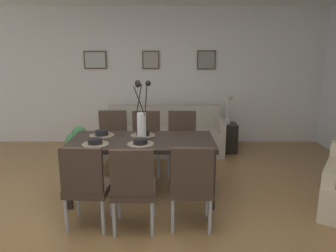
{
  "coord_description": "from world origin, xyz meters",
  "views": [
    {
      "loc": [
        0.61,
        -3.31,
        1.88
      ],
      "look_at": [
        0.62,
        0.91,
        0.87
      ],
      "focal_mm": 35.83,
      "sensor_mm": 36.0,
      "label": 1
    }
  ],
  "objects": [
    {
      "name": "dining_chair_far_left",
      "position": [
        0.26,
        -0.16,
        0.51
      ],
      "size": [
        0.45,
        0.45,
        0.92
      ],
      "color": "#3D2D23",
      "rests_on": "ground"
    },
    {
      "name": "dining_chair_mid_left",
      "position": [
        0.85,
        -0.1,
        0.51
      ],
      "size": [
        0.45,
        0.45,
        0.92
      ],
      "color": "#3D2D23",
      "rests_on": "ground"
    },
    {
      "name": "placemat_near_left",
      "position": [
        -0.26,
        0.52,
        0.74
      ],
      "size": [
        0.32,
        0.32,
        0.01
      ],
      "primitive_type": "cylinder",
      "color": "#7F705B",
      "rests_on": "dining_table"
    },
    {
      "name": "bowl_far_right",
      "position": [
        0.28,
        0.92,
        0.78
      ],
      "size": [
        0.17,
        0.17,
        0.07
      ],
      "color": "black",
      "rests_on": "dining_table"
    },
    {
      "name": "potted_plant",
      "position": [
        -0.82,
        1.76,
        0.37
      ],
      "size": [
        0.36,
        0.36,
        0.67
      ],
      "color": "brown",
      "rests_on": "ground"
    },
    {
      "name": "framed_picture_right",
      "position": [
        1.34,
        3.18,
        1.62
      ],
      "size": [
        0.36,
        0.03,
        0.36
      ],
      "color": "#473828"
    },
    {
      "name": "side_table",
      "position": [
        1.67,
        2.55,
        0.26
      ],
      "size": [
        0.36,
        0.36,
        0.52
      ],
      "primitive_type": "cube",
      "color": "black",
      "rests_on": "ground"
    },
    {
      "name": "framed_picture_left",
      "position": [
        -0.78,
        3.18,
        1.62
      ],
      "size": [
        0.43,
        0.03,
        0.34
      ],
      "color": "#473828"
    },
    {
      "name": "placemat_far_left",
      "position": [
        0.28,
        0.52,
        0.74
      ],
      "size": [
        0.32,
        0.32,
        0.01
      ],
      "primitive_type": "cylinder",
      "color": "#7F705B",
      "rests_on": "dining_table"
    },
    {
      "name": "ground_plane",
      "position": [
        0.0,
        0.0,
        0.0
      ],
      "size": [
        9.0,
        9.0,
        0.0
      ],
      "primitive_type": "plane",
      "color": "olive"
    },
    {
      "name": "back_wall_panel",
      "position": [
        0.0,
        3.25,
        1.3
      ],
      "size": [
        9.0,
        0.1,
        2.6
      ],
      "primitive_type": "cube",
      "color": "silver",
      "rests_on": "ground"
    },
    {
      "name": "dining_chair_far_right",
      "position": [
        0.28,
        1.57,
        0.51
      ],
      "size": [
        0.45,
        0.45,
        0.92
      ],
      "color": "#3D2D23",
      "rests_on": "ground"
    },
    {
      "name": "placemat_near_right",
      "position": [
        -0.26,
        0.92,
        0.74
      ],
      "size": [
        0.32,
        0.32,
        0.01
      ],
      "primitive_type": "cylinder",
      "color": "#7F705B",
      "rests_on": "dining_table"
    },
    {
      "name": "framed_picture_center",
      "position": [
        0.28,
        3.18,
        1.62
      ],
      "size": [
        0.33,
        0.03,
        0.35
      ],
      "color": "#473828"
    },
    {
      "name": "table_lamp",
      "position": [
        1.67,
        2.55,
        0.89
      ],
      "size": [
        0.22,
        0.22,
        0.51
      ],
      "color": "beige",
      "rests_on": "side_table"
    },
    {
      "name": "centerpiece_vase",
      "position": [
        0.28,
        0.72,
        1.02
      ],
      "size": [
        0.21,
        0.23,
        0.73
      ],
      "color": "white",
      "rests_on": "dining_table"
    },
    {
      "name": "placemat_far_right",
      "position": [
        0.28,
        0.92,
        0.74
      ],
      "size": [
        0.32,
        0.32,
        0.01
      ],
      "primitive_type": "cylinder",
      "color": "#7F705B",
      "rests_on": "dining_table"
    },
    {
      "name": "dining_chair_near_right",
      "position": [
        -0.24,
        1.6,
        0.51
      ],
      "size": [
        0.45,
        0.45,
        0.92
      ],
      "color": "#3D2D23",
      "rests_on": "ground"
    },
    {
      "name": "dining_table",
      "position": [
        0.28,
        0.72,
        0.66
      ],
      "size": [
        1.8,
        0.89,
        0.74
      ],
      "color": "black",
      "rests_on": "ground"
    },
    {
      "name": "bowl_near_left",
      "position": [
        -0.26,
        0.52,
        0.78
      ],
      "size": [
        0.17,
        0.17,
        0.07
      ],
      "color": "black",
      "rests_on": "dining_table"
    },
    {
      "name": "bowl_far_left",
      "position": [
        0.28,
        0.52,
        0.78
      ],
      "size": [
        0.17,
        0.17,
        0.07
      ],
      "color": "black",
      "rests_on": "dining_table"
    },
    {
      "name": "dining_chair_mid_right",
      "position": [
        0.82,
        1.57,
        0.51
      ],
      "size": [
        0.46,
        0.46,
        0.92
      ],
      "color": "#3D2D23",
      "rests_on": "ground"
    },
    {
      "name": "bowl_near_right",
      "position": [
        -0.26,
        0.92,
        0.78
      ],
      "size": [
        0.17,
        0.17,
        0.07
      ],
      "color": "black",
      "rests_on": "dining_table"
    },
    {
      "name": "dining_chair_near_left",
      "position": [
        -0.24,
        -0.1,
        0.51
      ],
      "size": [
        0.47,
        0.47,
        0.92
      ],
      "color": "#3D2D23",
      "rests_on": "ground"
    },
    {
      "name": "sofa",
      "position": [
        0.54,
        2.59,
        0.28
      ],
      "size": [
        2.08,
        0.84,
        0.8
      ],
      "color": "#B2A899",
      "rests_on": "ground"
    }
  ]
}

